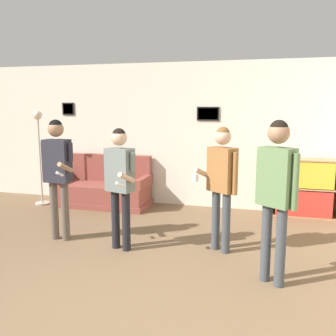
% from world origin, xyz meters
% --- Properties ---
extents(ground_plane, '(20.00, 20.00, 0.00)m').
position_xyz_m(ground_plane, '(0.00, 0.00, 0.00)').
color(ground_plane, brown).
extents(wall_back, '(8.61, 0.08, 2.70)m').
position_xyz_m(wall_back, '(-0.00, 4.23, 1.35)').
color(wall_back, silver).
rests_on(wall_back, ground_plane).
extents(couch, '(1.82, 0.80, 0.95)m').
position_xyz_m(couch, '(-1.52, 3.82, 0.31)').
color(couch, brown).
rests_on(couch, ground_plane).
extents(bookshelf, '(1.12, 0.30, 1.01)m').
position_xyz_m(bookshelf, '(2.16, 4.01, 0.50)').
color(bookshelf, '#A87F51').
rests_on(bookshelf, ground_plane).
extents(floor_lamp, '(0.28, 0.28, 1.81)m').
position_xyz_m(floor_lamp, '(-2.70, 3.55, 1.12)').
color(floor_lamp, '#ADA89E').
rests_on(floor_lamp, ground_plane).
extents(person_player_foreground_left, '(0.50, 0.47, 1.72)m').
position_xyz_m(person_player_foreground_left, '(-1.31, 1.90, 1.06)').
color(person_player_foreground_left, brown).
rests_on(person_player_foreground_left, ground_plane).
extents(person_player_foreground_center, '(0.48, 0.54, 1.62)m').
position_xyz_m(person_player_foreground_center, '(-0.32, 1.78, 0.99)').
color(person_player_foreground_center, black).
rests_on(person_player_foreground_center, ground_plane).
extents(person_watcher_holding_cup, '(0.58, 0.37, 1.65)m').
position_xyz_m(person_watcher_holding_cup, '(0.97, 2.07, 1.01)').
color(person_watcher_holding_cup, '#3D4247').
rests_on(person_watcher_holding_cup, ground_plane).
extents(person_spectator_near_bookshelf, '(0.43, 0.37, 1.77)m').
position_xyz_m(person_spectator_near_bookshelf, '(1.63, 1.30, 1.10)').
color(person_spectator_near_bookshelf, '#3D4247').
rests_on(person_spectator_near_bookshelf, ground_plane).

